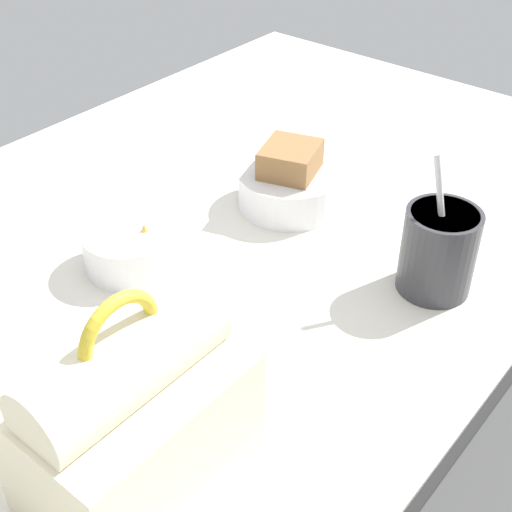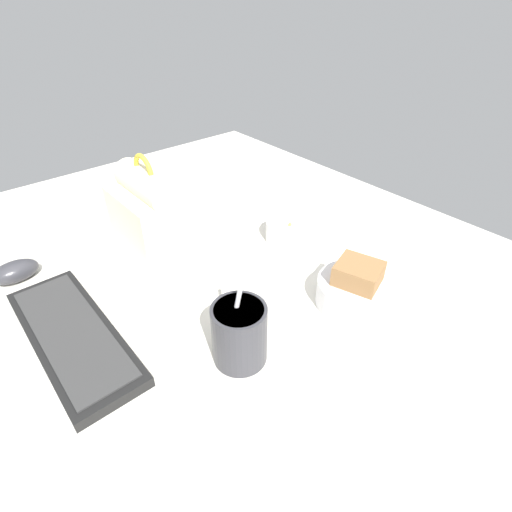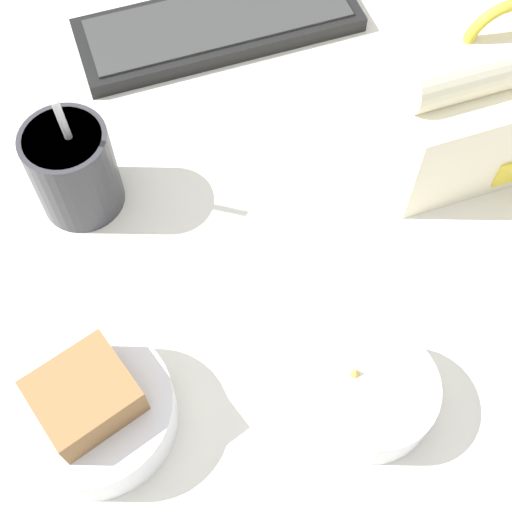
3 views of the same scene
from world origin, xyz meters
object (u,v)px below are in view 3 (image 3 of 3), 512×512
soup_cup (73,168)px  bento_bowl_sandwich (93,409)px  lunch_bag (473,102)px  bento_bowl_snacks (372,393)px  keyboard (219,24)px

soup_cup → bento_bowl_sandwich: 23.07cm
lunch_bag → bento_bowl_snacks: bearing=-131.1°
lunch_bag → soup_cup: size_ratio=1.19×
keyboard → soup_cup: size_ratio=1.98×
keyboard → bento_bowl_sandwich: (-23.34, -40.73, 2.14)cm
lunch_bag → bento_bowl_sandwich: bearing=-158.6°
lunch_bag → bento_bowl_sandwich: lunch_bag is taller
keyboard → lunch_bag: bearing=-53.5°
keyboard → soup_cup: 27.10cm
keyboard → bento_bowl_sandwich: 46.99cm
lunch_bag → bento_bowl_sandwich: (-41.46, -16.27, -4.22)cm
soup_cup → bento_bowl_sandwich: size_ratio=1.23×
bento_bowl_sandwich → bento_bowl_snacks: 22.89cm
bento_bowl_sandwich → bento_bowl_snacks: bento_bowl_sandwich is taller
soup_cup → bento_bowl_snacks: bearing=-57.0°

